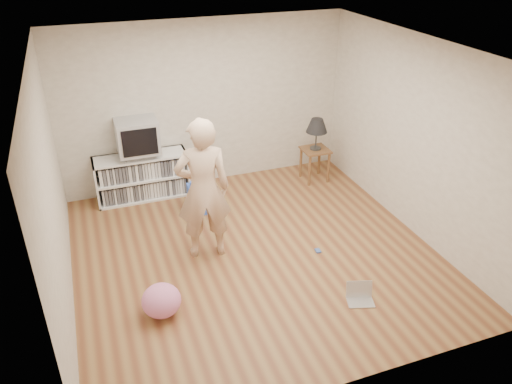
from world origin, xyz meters
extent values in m
plane|color=brown|center=(0.00, 0.00, 0.00)|extent=(4.50, 4.50, 0.00)
cube|color=#B8AEA2|center=(0.00, 2.25, 1.30)|extent=(4.50, 0.02, 2.60)
cube|color=#B8AEA2|center=(0.00, -2.25, 1.30)|extent=(4.50, 0.02, 2.60)
cube|color=#B8AEA2|center=(-2.25, 0.00, 1.30)|extent=(0.02, 4.50, 2.60)
cube|color=#B8AEA2|center=(2.25, 0.00, 1.30)|extent=(0.02, 4.50, 2.60)
cube|color=white|center=(0.00, 0.00, 2.60)|extent=(4.50, 4.50, 0.01)
cube|color=white|center=(-1.10, 2.23, 0.35)|extent=(1.40, 0.03, 0.70)
cube|color=white|center=(-1.79, 2.02, 0.35)|extent=(0.03, 0.45, 0.70)
cube|color=white|center=(-0.42, 2.02, 0.35)|extent=(0.03, 0.45, 0.70)
cube|color=white|center=(-1.10, 2.02, 0.01)|extent=(1.40, 0.45, 0.03)
cube|color=white|center=(-1.10, 2.02, 0.35)|extent=(1.34, 0.45, 0.03)
cube|color=white|center=(-1.10, 2.02, 0.68)|extent=(1.40, 0.45, 0.03)
cube|color=silver|center=(-1.10, 2.02, 0.35)|extent=(1.26, 0.36, 0.64)
cube|color=gray|center=(-1.10, 2.02, 0.73)|extent=(0.45, 0.35, 0.07)
cube|color=#A2A2A7|center=(-1.10, 2.02, 1.02)|extent=(0.60, 0.52, 0.50)
cube|color=black|center=(-1.10, 1.75, 1.02)|extent=(0.50, 0.01, 0.40)
cylinder|color=brown|center=(1.48, 1.48, 0.26)|extent=(0.04, 0.04, 0.52)
cylinder|color=brown|center=(1.82, 1.48, 0.26)|extent=(0.04, 0.04, 0.52)
cylinder|color=brown|center=(1.48, 1.82, 0.26)|extent=(0.04, 0.04, 0.52)
cylinder|color=brown|center=(1.82, 1.82, 0.26)|extent=(0.04, 0.04, 0.52)
cube|color=brown|center=(1.65, 1.65, 0.54)|extent=(0.42, 0.42, 0.03)
cylinder|color=#333333|center=(1.65, 1.65, 0.56)|extent=(0.18, 0.18, 0.02)
cylinder|color=#333333|center=(1.65, 1.65, 0.74)|extent=(0.02, 0.02, 0.32)
imported|color=beige|center=(-0.58, 0.23, 0.93)|extent=(0.73, 0.52, 1.85)
cube|color=silver|center=(0.80, -1.31, 0.01)|extent=(0.34, 0.29, 0.01)
cube|color=silver|center=(0.83, -1.21, 0.11)|extent=(0.30, 0.15, 0.19)
cube|color=black|center=(0.83, -1.21, 0.11)|extent=(0.26, 0.12, 0.16)
cube|color=#3E5CA6|center=(0.79, -0.25, 0.01)|extent=(0.07, 0.10, 0.02)
cube|color=blue|center=(-0.33, 1.31, 0.20)|extent=(0.44, 0.35, 0.40)
cylinder|color=blue|center=(-0.47, 1.32, 0.44)|extent=(0.10, 0.10, 0.09)
cylinder|color=blue|center=(-0.20, 1.30, 0.44)|extent=(0.10, 0.10, 0.09)
sphere|color=black|center=(-0.42, 1.14, 0.24)|extent=(0.07, 0.07, 0.07)
sphere|color=black|center=(-0.26, 1.13, 0.24)|extent=(0.07, 0.07, 0.07)
ellipsoid|color=pink|center=(-1.34, -0.72, 0.18)|extent=(0.51, 0.51, 0.36)
camera|label=1|loc=(-1.81, -5.00, 3.80)|focal=35.00mm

